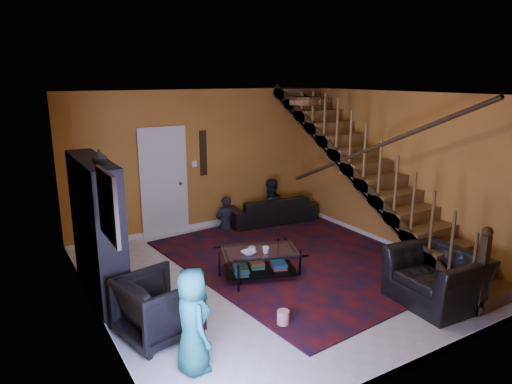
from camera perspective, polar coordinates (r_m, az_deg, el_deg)
floor at (r=7.27m, az=1.72°, el=-10.46°), size 5.50×5.50×0.00m
room at (r=7.84m, az=-11.99°, el=-8.50°), size 5.50×5.50×5.50m
staircase at (r=8.12m, az=14.54°, el=2.14°), size 0.95×5.02×3.18m
bookshelf at (r=6.60m, az=-19.14°, el=-4.89°), size 0.35×1.80×2.00m
door at (r=8.99m, az=-11.44°, el=1.03°), size 0.82×0.05×2.05m
framed_picture at (r=4.94m, az=-18.06°, el=-1.64°), size 0.04×0.74×0.74m
wall_hanging at (r=9.21m, az=-6.61°, el=4.85°), size 0.14×0.03×0.90m
ceiling_fixture at (r=5.96m, az=6.15°, el=11.28°), size 0.40×0.40×0.10m
rug at (r=8.06m, az=6.05°, el=-7.90°), size 4.32×4.82×0.02m
sofa at (r=9.75m, az=1.90°, el=-2.20°), size 1.97×0.93×0.56m
armchair_left at (r=5.70m, az=-12.09°, el=-13.89°), size 1.00×0.98×0.77m
armchair_right at (r=6.80m, az=21.65°, el=-9.94°), size 1.06×1.19×0.74m
person_adult_a at (r=9.33m, az=-3.83°, el=-3.98°), size 0.45×0.32×1.15m
person_adult_b at (r=9.80m, az=1.74°, el=-2.31°), size 0.73×0.60×1.39m
person_child at (r=4.97m, az=-7.93°, el=-15.62°), size 0.39×0.58×1.15m
coffee_table at (r=7.15m, az=0.48°, el=-8.71°), size 1.31×1.03×0.44m
cup_a at (r=6.98m, az=-0.52°, el=-7.22°), size 0.14×0.14×0.09m
cup_b at (r=6.95m, az=1.21°, el=-7.27°), size 0.14×0.14×0.10m
bowl at (r=6.91m, az=-0.94°, el=-7.62°), size 0.25×0.25×0.05m
vase at (r=5.85m, az=-19.00°, el=4.18°), size 0.18×0.18×0.19m
popcorn_bucket at (r=5.94m, az=3.42°, el=-15.37°), size 0.19×0.19×0.18m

